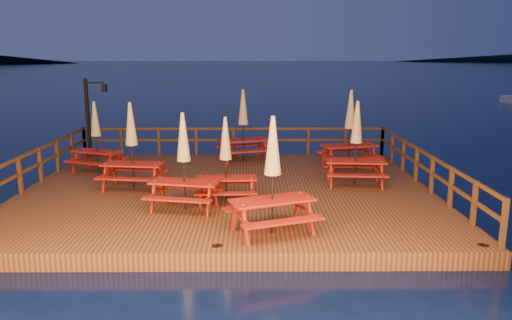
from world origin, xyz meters
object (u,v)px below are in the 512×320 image
Objects in this scene: picnic_table_0 at (243,124)px; picnic_table_2 at (350,128)px; picnic_table_1 at (96,135)px; lamp_post at (92,111)px.

picnic_table_2 is (3.72, -1.22, 0.04)m from picnic_table_0.
picnic_table_2 is at bearing 24.89° from picnic_table_1.
lamp_post reaches higher than picnic_table_1.
picnic_table_2 is at bearing -37.15° from picnic_table_0.
lamp_post reaches higher than picnic_table_2.
picnic_table_0 is (5.79, -0.70, -0.42)m from lamp_post.
lamp_post is 9.71m from picnic_table_2.
picnic_table_0 reaches higher than picnic_table_1.
picnic_table_1 is at bearing 170.48° from picnic_table_2.
picnic_table_2 is (9.51, -1.92, -0.38)m from lamp_post.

